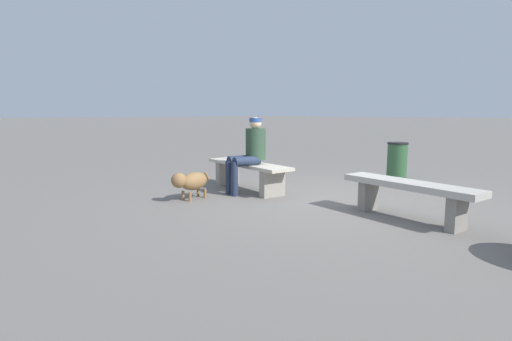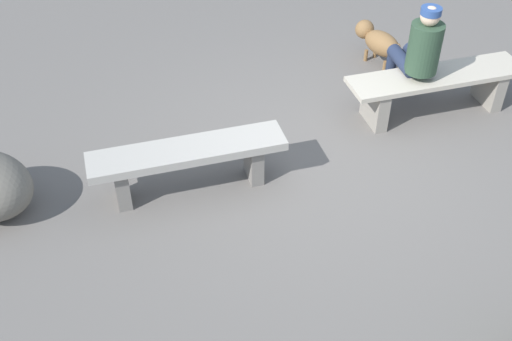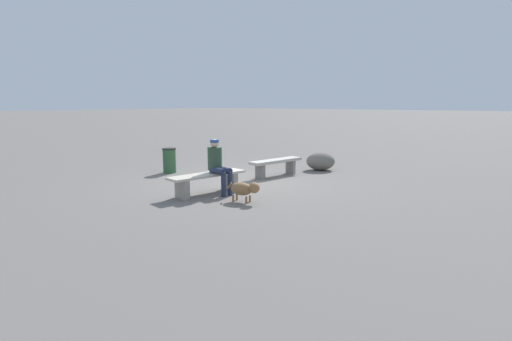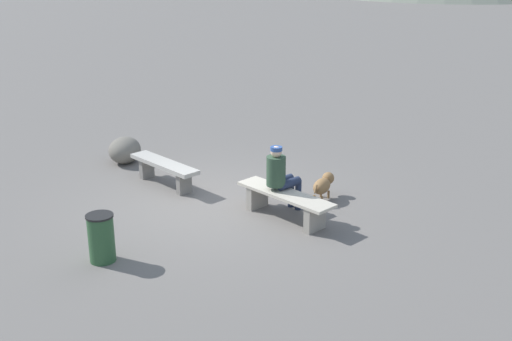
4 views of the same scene
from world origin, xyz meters
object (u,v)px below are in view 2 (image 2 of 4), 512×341
object	(u,v)px
seated_person	(418,51)
bench_right	(435,86)
bench_left	(188,158)
dog	(378,41)

from	to	relation	value
seated_person	bench_right	bearing A→B (deg)	-24.72
bench_left	seated_person	size ratio (longest dim) A/B	1.45
bench_right	dog	bearing A→B (deg)	95.98
seated_person	dog	bearing A→B (deg)	87.09
seated_person	bench_left	bearing A→B (deg)	-163.90
seated_person	dog	distance (m)	1.13
bench_left	bench_right	bearing A→B (deg)	10.58
bench_right	bench_left	bearing A→B (deg)	-169.42
bench_right	dog	size ratio (longest dim) A/B	2.52
bench_right	seated_person	xyz separation A→B (m)	(-0.20, 0.14, 0.39)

